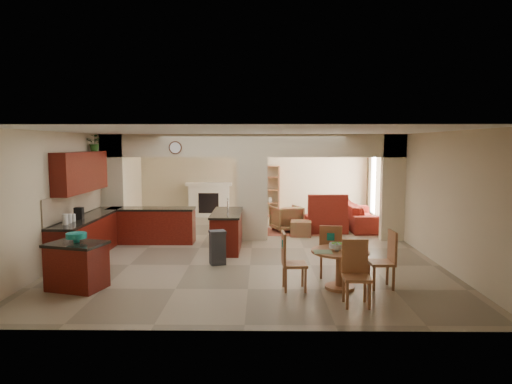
{
  "coord_description": "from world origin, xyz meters",
  "views": [
    {
      "loc": [
        0.23,
        -11.0,
        2.54
      ],
      "look_at": [
        0.1,
        0.3,
        1.35
      ],
      "focal_mm": 32.0,
      "sensor_mm": 36.0,
      "label": 1
    }
  ],
  "objects_px": {
    "kitchen_island": "(77,266)",
    "armchair": "(286,218)",
    "dining_table": "(340,263)",
    "sofa": "(361,215)"
  },
  "relations": [
    {
      "from": "kitchen_island",
      "to": "armchair",
      "type": "height_order",
      "value": "kitchen_island"
    },
    {
      "from": "kitchen_island",
      "to": "armchair",
      "type": "xyz_separation_m",
      "value": [
        3.98,
        5.45,
        -0.04
      ]
    },
    {
      "from": "kitchen_island",
      "to": "dining_table",
      "type": "relative_size",
      "value": 1.08
    },
    {
      "from": "dining_table",
      "to": "armchair",
      "type": "distance_m",
      "value": 5.43
    },
    {
      "from": "sofa",
      "to": "armchair",
      "type": "xyz_separation_m",
      "value": [
        -2.32,
        -0.58,
        -0.0
      ]
    },
    {
      "from": "dining_table",
      "to": "armchair",
      "type": "height_order",
      "value": "armchair"
    },
    {
      "from": "armchair",
      "to": "sofa",
      "type": "bearing_deg",
      "value": 173.54
    },
    {
      "from": "kitchen_island",
      "to": "armchair",
      "type": "bearing_deg",
      "value": 69.39
    },
    {
      "from": "kitchen_island",
      "to": "dining_table",
      "type": "xyz_separation_m",
      "value": [
        4.62,
        0.06,
        0.05
      ]
    },
    {
      "from": "dining_table",
      "to": "sofa",
      "type": "xyz_separation_m",
      "value": [
        1.68,
        5.98,
        -0.1
      ]
    }
  ]
}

